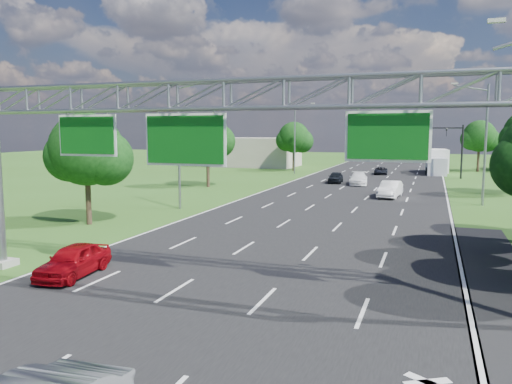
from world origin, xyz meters
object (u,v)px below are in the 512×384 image
at_px(sign_gantry, 230,112).
at_px(red_coupe, 74,260).
at_px(box_truck, 437,162).
at_px(traffic_signal, 434,139).

xyz_separation_m(sign_gantry, red_coupe, (-7.18, -0.19, -6.20)).
bearing_deg(red_coupe, sign_gantry, -4.55).
height_order(sign_gantry, box_truck, sign_gantry).
bearing_deg(red_coupe, traffic_signal, 68.89).
xyz_separation_m(sign_gantry, box_truck, (7.67, 60.47, -5.20)).
distance_m(traffic_signal, red_coupe, 55.27).
distance_m(red_coupe, box_truck, 62.46).
relative_size(red_coupe, box_truck, 0.43).
height_order(sign_gantry, traffic_signal, sign_gantry).
xyz_separation_m(traffic_signal, box_truck, (0.52, 7.47, -3.48)).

